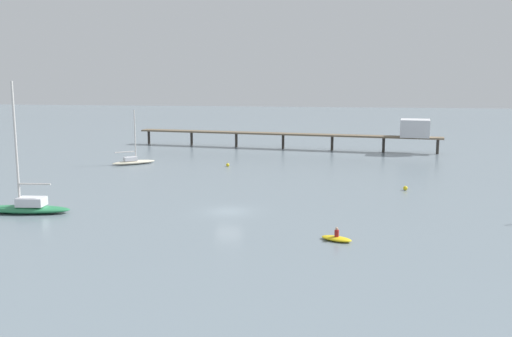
{
  "coord_description": "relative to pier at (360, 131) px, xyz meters",
  "views": [
    {
      "loc": [
        11.12,
        -53.68,
        13.24
      ],
      "look_at": [
        0.0,
        17.63,
        1.5
      ],
      "focal_mm": 39.63,
      "sensor_mm": 36.0,
      "label": 1
    }
  ],
  "objects": [
    {
      "name": "pier",
      "position": [
        0.0,
        0.0,
        0.0
      ],
      "size": [
        56.84,
        10.36,
        5.93
      ],
      "color": "brown",
      "rests_on": "ground_plane"
    },
    {
      "name": "sailboat_green",
      "position": [
        -33.68,
        -52.25,
        -2.99
      ],
      "size": [
        9.3,
        3.28,
        12.85
      ],
      "color": "#287F4C",
      "rests_on": "ground_plane"
    },
    {
      "name": "dinghy_yellow",
      "position": [
        -3.28,
        -57.26,
        -3.49
      ],
      "size": [
        2.88,
        2.16,
        1.14
      ],
      "color": "yellow",
      "rests_on": "ground_plane"
    },
    {
      "name": "mooring_buoy_near",
      "position": [
        -19.92,
        -20.72,
        -3.45
      ],
      "size": [
        0.5,
        0.5,
        0.5
      ],
      "primitive_type": "sphere",
      "color": "yellow",
      "rests_on": "ground_plane"
    },
    {
      "name": "sailboat_cream",
      "position": [
        -34.71,
        -20.72,
        -3.16
      ],
      "size": [
        6.33,
        5.63,
        8.29
      ],
      "color": "beige",
      "rests_on": "ground_plane"
    },
    {
      "name": "ground_plane",
      "position": [
        -14.04,
        -48.64,
        -3.7
      ],
      "size": [
        400.0,
        400.0,
        0.0
      ],
      "primitive_type": "plane",
      "color": "slate"
    },
    {
      "name": "mooring_buoy_inner",
      "position": [
        4.45,
        -35.07,
        -3.44
      ],
      "size": [
        0.53,
        0.53,
        0.53
      ],
      "primitive_type": "sphere",
      "color": "yellow",
      "rests_on": "ground_plane"
    }
  ]
}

